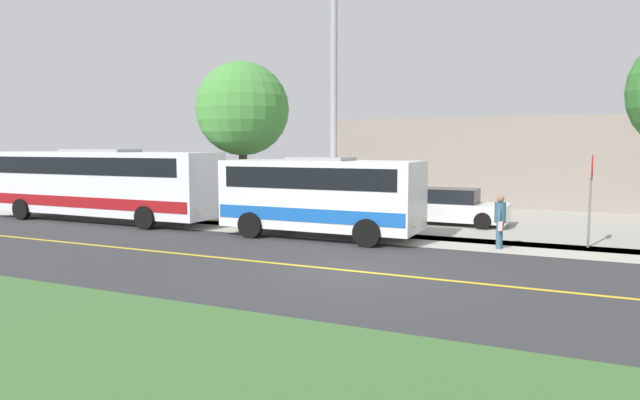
% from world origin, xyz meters
% --- Properties ---
extents(ground_plane, '(120.00, 120.00, 0.00)m').
position_xyz_m(ground_plane, '(0.00, 0.00, 0.00)').
color(ground_plane, '#3D6633').
extents(road_surface, '(8.00, 100.00, 0.01)m').
position_xyz_m(road_surface, '(0.00, 0.00, 0.00)').
color(road_surface, '#333335').
rests_on(road_surface, ground).
extents(sidewalk, '(2.40, 100.00, 0.01)m').
position_xyz_m(sidewalk, '(-5.20, 0.00, 0.00)').
color(sidewalk, '#B2ADA3').
rests_on(sidewalk, ground).
extents(parking_lot_surface, '(14.00, 36.00, 0.01)m').
position_xyz_m(parking_lot_surface, '(-12.40, 3.00, 0.00)').
color(parking_lot_surface, '#9E9991').
rests_on(parking_lot_surface, ground).
extents(road_centre_line, '(0.16, 100.00, 0.00)m').
position_xyz_m(road_centre_line, '(0.00, 0.00, 0.01)').
color(road_centre_line, gold).
rests_on(road_centre_line, ground).
extents(shuttle_bus_front, '(2.72, 6.96, 2.78)m').
position_xyz_m(shuttle_bus_front, '(-4.54, -2.91, 1.53)').
color(shuttle_bus_front, white).
rests_on(shuttle_bus_front, ground).
extents(transit_bus_rear, '(2.61, 11.12, 3.03)m').
position_xyz_m(transit_bus_rear, '(-4.48, -13.09, 1.67)').
color(transit_bus_rear, white).
rests_on(transit_bus_rear, ground).
extents(pedestrian_with_bags, '(0.72, 0.34, 1.64)m').
position_xyz_m(pedestrian_with_bags, '(-4.85, 3.00, 0.88)').
color(pedestrian_with_bags, '#335972').
rests_on(pedestrian_with_bags, ground).
extents(stop_sign, '(0.76, 0.07, 2.88)m').
position_xyz_m(stop_sign, '(-6.10, 5.52, 1.96)').
color(stop_sign, slate).
rests_on(stop_sign, ground).
extents(street_light_pole, '(1.97, 0.24, 8.93)m').
position_xyz_m(street_light_pole, '(-4.89, -2.64, 4.88)').
color(street_light_pole, '#9E9EA3').
rests_on(street_light_pole, ground).
extents(parked_car_near, '(2.05, 4.42, 1.45)m').
position_xyz_m(parked_car_near, '(-9.57, 0.54, 0.69)').
color(parked_car_near, white).
rests_on(parked_car_near, ground).
extents(tree_curbside, '(3.97, 3.97, 6.72)m').
position_xyz_m(tree_curbside, '(-7.40, -7.90, 4.71)').
color(tree_curbside, '#4C3826').
rests_on(tree_curbside, ground).
extents(commercial_building, '(10.00, 17.99, 4.65)m').
position_xyz_m(commercial_building, '(-21.40, 1.69, 2.32)').
color(commercial_building, gray).
rests_on(commercial_building, ground).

